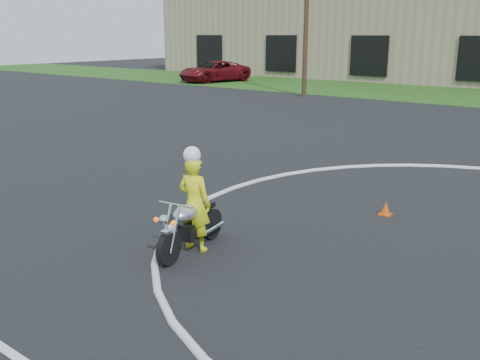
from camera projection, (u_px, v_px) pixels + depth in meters
The scene contains 5 objects.
ground at pixel (445, 317), 7.08m from camera, with size 120.00×120.00×0.00m, color black.
primary_motorcycle at pixel (190, 225), 9.08m from camera, with size 0.65×1.87×0.99m.
rider_primary_grp at pixel (194, 201), 9.08m from camera, with size 0.66×0.49×1.83m.
pickup_grp at pixel (214, 71), 41.44m from camera, with size 3.91×6.17×1.59m.
warehouse at pixel (389, 27), 47.06m from camera, with size 41.00×17.00×8.30m.
Camera 1 is at (1.76, -6.68, 3.63)m, focal length 40.00 mm.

